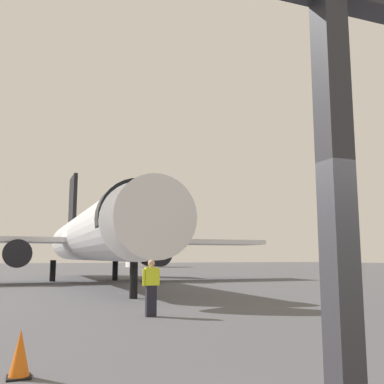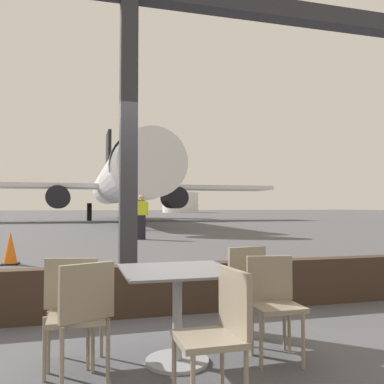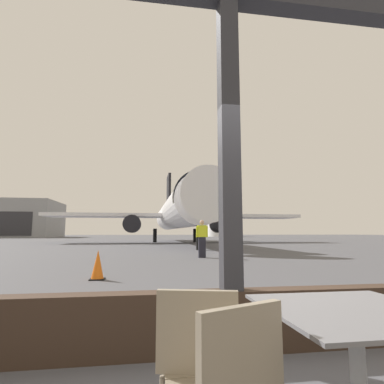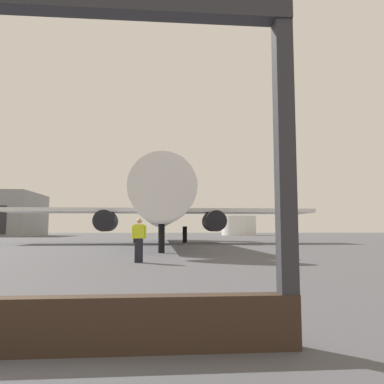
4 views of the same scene
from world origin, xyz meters
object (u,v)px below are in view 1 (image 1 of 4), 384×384
object	(u,v)px
airplane	(92,236)
fuel_storage_tank	(146,256)
traffic_cone	(20,355)
ground_crew_worker	(151,287)

from	to	relation	value
airplane	fuel_storage_tank	bearing A→B (deg)	70.86
airplane	traffic_cone	world-z (taller)	airplane
airplane	fuel_storage_tank	world-z (taller)	airplane
traffic_cone	fuel_storage_tank	xyz separation A→B (m)	(22.79, 77.30, 1.83)
ground_crew_worker	traffic_cone	distance (m)	7.27
airplane	traffic_cone	distance (m)	25.89
ground_crew_worker	fuel_storage_tank	bearing A→B (deg)	75.05
airplane	ground_crew_worker	distance (m)	19.28
traffic_cone	ground_crew_worker	bearing A→B (deg)	58.36
ground_crew_worker	fuel_storage_tank	distance (m)	73.63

